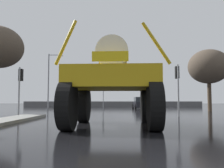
# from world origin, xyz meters

# --- Properties ---
(ground_plane) EXTENTS (120.00, 120.00, 0.00)m
(ground_plane) POSITION_xyz_m (0.00, 18.00, 0.00)
(ground_plane) COLOR black
(median_island) EXTENTS (1.55, 9.02, 0.15)m
(median_island) POSITION_xyz_m (-4.67, 8.17, 0.07)
(median_island) COLOR gray
(median_island) RESTS_ON ground
(oversize_sprayer) EXTENTS (4.26, 5.37, 4.07)m
(oversize_sprayer) POSITION_xyz_m (0.81, 6.97, 1.85)
(oversize_sprayer) COLOR black
(oversize_sprayer) RESTS_ON ground
(sedan_ahead) EXTENTS (2.06, 4.19, 1.52)m
(sedan_ahead) POSITION_xyz_m (3.98, 27.44, 0.71)
(sedan_ahead) COLOR black
(sedan_ahead) RESTS_ON ground
(traffic_signal_near_left) EXTENTS (0.24, 0.54, 3.40)m
(traffic_signal_near_left) POSITION_xyz_m (-5.80, 12.86, 2.48)
(traffic_signal_near_left) COLOR gray
(traffic_signal_near_left) RESTS_ON ground
(traffic_signal_near_right) EXTENTS (0.24, 0.54, 3.54)m
(traffic_signal_near_right) POSITION_xyz_m (5.12, 12.85, 2.58)
(traffic_signal_near_right) COLOR gray
(traffic_signal_near_right) RESTS_ON ground
(traffic_signal_far_left) EXTENTS (0.24, 0.54, 3.52)m
(traffic_signal_far_left) POSITION_xyz_m (-1.17, 31.78, 2.57)
(traffic_signal_far_left) COLOR gray
(traffic_signal_far_left) RESTS_ON ground
(streetlight_far_left) EXTENTS (2.08, 0.24, 7.72)m
(streetlight_far_left) POSITION_xyz_m (-8.70, 29.64, 4.33)
(streetlight_far_left) COLOR gray
(streetlight_far_left) RESTS_ON ground
(bare_tree_right) EXTENTS (4.09, 4.09, 6.27)m
(bare_tree_right) POSITION_xyz_m (10.26, 20.59, 4.51)
(bare_tree_right) COLOR #473828
(bare_tree_right) RESTS_ON ground
(roadside_barrier) EXTENTS (30.76, 0.24, 0.90)m
(roadside_barrier) POSITION_xyz_m (0.00, 37.17, 0.45)
(roadside_barrier) COLOR #59595B
(roadside_barrier) RESTS_ON ground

